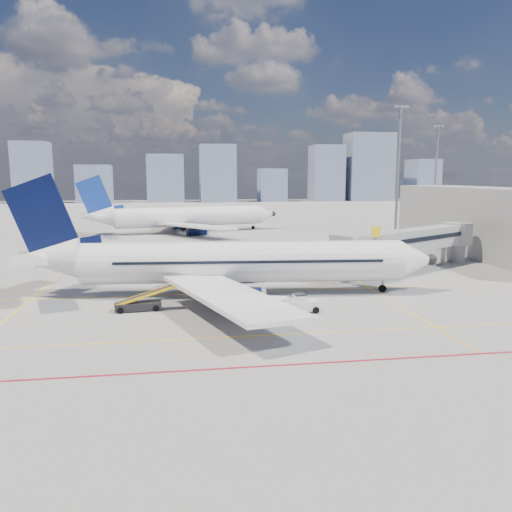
{
  "coord_description": "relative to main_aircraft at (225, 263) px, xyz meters",
  "views": [
    {
      "loc": [
        -5.59,
        -41.08,
        11.69
      ],
      "look_at": [
        1.65,
        6.25,
        4.0
      ],
      "focal_mm": 35.0,
      "sensor_mm": 36.0,
      "label": 1
    }
  ],
  "objects": [
    {
      "name": "floodlight_mast_far",
      "position": [
        66.28,
        82.68,
        10.37
      ],
      "size": [
        3.2,
        0.61,
        25.45
      ],
      "color": "slate",
      "rests_on": "ground"
    },
    {
      "name": "baggage_tug",
      "position": [
        6.07,
        -7.5,
        -2.44
      ],
      "size": [
        2.36,
        1.42,
        1.63
      ],
      "rotation": [
        0.0,
        0.0,
        -0.0
      ],
      "color": "silver",
      "rests_on": "ground"
    },
    {
      "name": "cargo_dolly",
      "position": [
        2.81,
        -8.83,
        -2.25
      ],
      "size": [
        3.51,
        2.38,
        1.77
      ],
      "rotation": [
        0.0,
        0.0,
        -0.32
      ],
      "color": "black",
      "rests_on": "ground"
    },
    {
      "name": "jet_bridge",
      "position": [
        24.79,
        9.59,
        0.52
      ],
      "size": [
        23.55,
        15.78,
        6.3
      ],
      "color": "#9A9DA3",
      "rests_on": "ground"
    },
    {
      "name": "ground",
      "position": [
        1.28,
        -7.32,
        -3.22
      ],
      "size": [
        420.0,
        420.0,
        0.0
      ],
      "primitive_type": "plane",
      "color": "gray",
      "rests_on": "ground"
    },
    {
      "name": "apron_markings",
      "position": [
        0.7,
        -11.23,
        -3.21
      ],
      "size": [
        90.0,
        35.12,
        0.01
      ],
      "color": "yellow",
      "rests_on": "ground"
    },
    {
      "name": "distant_skyline",
      "position": [
        10.62,
        182.68,
        9.28
      ],
      "size": [
        247.98,
        15.94,
        31.64
      ],
      "color": "slate",
      "rests_on": "ground"
    },
    {
      "name": "second_aircraft",
      "position": [
        -3.79,
        56.94,
        0.0
      ],
      "size": [
        41.72,
        35.83,
        12.35
      ],
      "rotation": [
        0.0,
        0.0,
        0.25
      ],
      "color": "silver",
      "rests_on": "ground"
    },
    {
      "name": "main_aircraft",
      "position": [
        0.0,
        0.0,
        0.0
      ],
      "size": [
        42.22,
        36.74,
        12.33
      ],
      "rotation": [
        0.0,
        0.0,
        -0.09
      ],
      "color": "silver",
      "rests_on": "ground"
    },
    {
      "name": "terminal_block",
      "position": [
        41.23,
        18.68,
        1.78
      ],
      "size": [
        10.0,
        42.0,
        10.0
      ],
      "color": "#9A9DA3",
      "rests_on": "ground"
    },
    {
      "name": "ramp_worker",
      "position": [
        4.19,
        -10.17,
        -2.45
      ],
      "size": [
        0.56,
        0.66,
        1.54
      ],
      "primitive_type": "imported",
      "rotation": [
        0.0,
        0.0,
        1.16
      ],
      "color": "yellow",
      "rests_on": "ground"
    },
    {
      "name": "belt_loader",
      "position": [
        -7.96,
        -4.81,
        -2.62
      ],
      "size": [
        5.73,
        1.83,
        2.31
      ],
      "rotation": [
        0.0,
        0.0,
        0.08
      ],
      "color": "black",
      "rests_on": "ground"
    },
    {
      "name": "floodlight_mast_ne",
      "position": [
        39.28,
        47.68,
        10.37
      ],
      "size": [
        3.2,
        0.61,
        25.45
      ],
      "color": "slate",
      "rests_on": "ground"
    }
  ]
}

